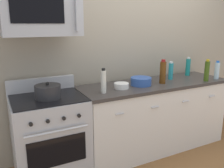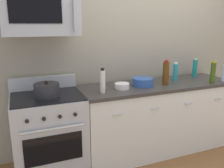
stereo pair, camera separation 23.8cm
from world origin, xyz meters
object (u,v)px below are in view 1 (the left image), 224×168
Objects in this scene: bottle_sparkling_teal at (188,67)px; bowl_white_ceramic at (121,86)px; bowl_blue_mixing at (141,81)px; stockpot at (48,92)px; microwave at (41,15)px; bottle_dish_soap at (171,71)px; range_oven at (50,136)px; bottle_vinegar_white at (103,81)px; bottle_olive_oil at (207,71)px; bottle_wine_amber at (163,72)px; bottle_water_clear at (217,70)px.

bowl_white_ceramic is at bearing -170.86° from bottle_sparkling_teal.
stockpot is (-1.16, -0.03, 0.02)m from bowl_blue_mixing.
microwave reaches higher than bottle_dish_soap.
range_oven is 1.80m from bottle_dish_soap.
microwave is at bearing 173.88° from bowl_white_ceramic.
bottle_dish_soap is at bearing 9.51° from bottle_vinegar_white.
bottle_olive_oil is 1.11× the size of stockpot.
bottle_wine_amber is 1.46m from stockpot.
microwave is 0.76m from stockpot.
bottle_vinegar_white is at bearing -11.88° from range_oven.
bottle_olive_oil is at bearing -96.39° from bottle_sparkling_teal.
stockpot is at bearing 174.91° from bottle_olive_oil.
bottle_sparkling_teal is at bearing 10.38° from bottle_vinegar_white.
stockpot is at bearing 176.07° from bottle_water_clear.
stockpot is (0.00, -0.05, 0.52)m from range_oven.
range_oven is 2.16m from bottle_olive_oil.
bottle_wine_amber reaches higher than bottle_sparkling_teal.
bowl_blue_mixing is (-0.95, -0.17, -0.08)m from bottle_sparkling_teal.
bottle_olive_oil is (2.06, -0.24, 0.59)m from range_oven.
range_oven is 2.37m from bottle_water_clear.
bottle_sparkling_teal reaches higher than bowl_white_ceramic.
stockpot is at bearing 179.32° from bottle_wine_amber.
bottle_sparkling_teal is (2.11, 0.11, -0.70)m from microwave.
bottle_water_clear is 0.65m from bottle_dish_soap.
bottle_olive_oil is (2.06, -0.28, -0.69)m from microwave.
range_oven is 0.53m from stockpot.
bottle_olive_oil is at bearing -4.36° from bottle_vinegar_white.
bowl_blue_mixing is at bearing -169.55° from bottle_sparkling_teal.
range_oven reaches higher than bowl_blue_mixing.
bowl_white_ceramic is at bearing -6.12° from microwave.
bottle_olive_oil is 2.07m from stockpot.
bottle_sparkling_teal is 1.03× the size of stockpot.
bowl_white_ceramic is at bearing -3.17° from range_oven.
stockpot is at bearing -174.44° from bottle_sparkling_teal.
bottle_vinegar_white is at bearing -6.88° from stockpot.
bottle_wine_amber is at bearing -4.52° from microwave.
microwave is 1.18m from bowl_white_ceramic.
bowl_blue_mixing is 1.47× the size of bowl_white_ceramic.
bottle_wine_amber is at bearing 3.62° from bottle_vinegar_white.
bottle_olive_oil is 1.22m from bowl_white_ceramic.
bottle_wine_amber reaches higher than range_oven.
bottle_water_clear is 0.82× the size of bottle_wine_amber.
stockpot is at bearing -90.00° from range_oven.
bottle_dish_soap is at bearing 28.18° from bottle_wine_amber.
bowl_blue_mixing is at bearing 4.88° from bowl_white_ceramic.
bottle_water_clear is at bearing -2.89° from bottle_vinegar_white.
microwave is 2.54× the size of bottle_olive_oil.
bottle_olive_oil reaches higher than stockpot.
bottle_water_clear reaches higher than range_oven.
stockpot is (-2.06, 0.18, -0.07)m from bottle_olive_oil.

